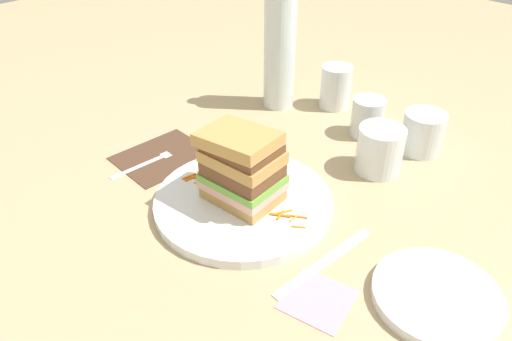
# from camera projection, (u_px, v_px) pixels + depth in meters

# --- Properties ---
(ground_plane) EXTENTS (3.00, 3.00, 0.00)m
(ground_plane) POSITION_uv_depth(u_px,v_px,m) (250.00, 205.00, 0.81)
(ground_plane) COLOR tan
(main_plate) EXTENTS (0.29, 0.29, 0.02)m
(main_plate) POSITION_uv_depth(u_px,v_px,m) (243.00, 202.00, 0.81)
(main_plate) COLOR white
(main_plate) RESTS_ON ground_plane
(sandwich) EXTENTS (0.13, 0.11, 0.13)m
(sandwich) POSITION_uv_depth(u_px,v_px,m) (242.00, 167.00, 0.77)
(sandwich) COLOR tan
(sandwich) RESTS_ON main_plate
(carrot_shred_0) EXTENTS (0.01, 0.03, 0.00)m
(carrot_shred_0) POSITION_uv_depth(u_px,v_px,m) (189.00, 176.00, 0.85)
(carrot_shred_0) COLOR orange
(carrot_shred_0) RESTS_ON main_plate
(carrot_shred_1) EXTENTS (0.02, 0.02, 0.00)m
(carrot_shred_1) POSITION_uv_depth(u_px,v_px,m) (200.00, 183.00, 0.83)
(carrot_shred_1) COLOR orange
(carrot_shred_1) RESTS_ON main_plate
(carrot_shred_2) EXTENTS (0.01, 0.02, 0.00)m
(carrot_shred_2) POSITION_uv_depth(u_px,v_px,m) (198.00, 176.00, 0.85)
(carrot_shred_2) COLOR orange
(carrot_shred_2) RESTS_ON main_plate
(carrot_shred_3) EXTENTS (0.03, 0.01, 0.00)m
(carrot_shred_3) POSITION_uv_depth(u_px,v_px,m) (205.00, 174.00, 0.86)
(carrot_shred_3) COLOR orange
(carrot_shred_3) RESTS_ON main_plate
(carrot_shred_4) EXTENTS (0.02, 0.02, 0.00)m
(carrot_shred_4) POSITION_uv_depth(u_px,v_px,m) (195.00, 177.00, 0.85)
(carrot_shred_4) COLOR orange
(carrot_shred_4) RESTS_ON main_plate
(carrot_shred_5) EXTENTS (0.01, 0.02, 0.00)m
(carrot_shred_5) POSITION_uv_depth(u_px,v_px,m) (191.00, 178.00, 0.84)
(carrot_shred_5) COLOR orange
(carrot_shred_5) RESTS_ON main_plate
(carrot_shred_6) EXTENTS (0.00, 0.02, 0.00)m
(carrot_shred_6) POSITION_uv_depth(u_px,v_px,m) (294.00, 218.00, 0.76)
(carrot_shred_6) COLOR orange
(carrot_shred_6) RESTS_ON main_plate
(carrot_shred_7) EXTENTS (0.02, 0.02, 0.00)m
(carrot_shred_7) POSITION_uv_depth(u_px,v_px,m) (299.00, 227.00, 0.74)
(carrot_shred_7) COLOR orange
(carrot_shred_7) RESTS_ON main_plate
(carrot_shred_8) EXTENTS (0.02, 0.03, 0.00)m
(carrot_shred_8) POSITION_uv_depth(u_px,v_px,m) (284.00, 211.00, 0.77)
(carrot_shred_8) COLOR orange
(carrot_shred_8) RESTS_ON main_plate
(carrot_shred_9) EXTENTS (0.01, 0.02, 0.00)m
(carrot_shred_9) POSITION_uv_depth(u_px,v_px,m) (282.00, 214.00, 0.76)
(carrot_shred_9) COLOR orange
(carrot_shred_9) RESTS_ON main_plate
(carrot_shred_10) EXTENTS (0.03, 0.02, 0.00)m
(carrot_shred_10) POSITION_uv_depth(u_px,v_px,m) (278.00, 216.00, 0.76)
(carrot_shred_10) COLOR orange
(carrot_shred_10) RESTS_ON main_plate
(carrot_shred_11) EXTENTS (0.03, 0.02, 0.00)m
(carrot_shred_11) POSITION_uv_depth(u_px,v_px,m) (297.00, 216.00, 0.76)
(carrot_shred_11) COLOR orange
(carrot_shred_11) RESTS_ON main_plate
(napkin_dark) EXTENTS (0.14, 0.17, 0.00)m
(napkin_dark) POSITION_uv_depth(u_px,v_px,m) (163.00, 156.00, 0.93)
(napkin_dark) COLOR #4C3323
(napkin_dark) RESTS_ON ground_plane
(fork) EXTENTS (0.02, 0.17, 0.00)m
(fork) POSITION_uv_depth(u_px,v_px,m) (152.00, 159.00, 0.92)
(fork) COLOR silver
(fork) RESTS_ON napkin_dark
(knife) EXTENTS (0.02, 0.20, 0.00)m
(knife) POSITION_uv_depth(u_px,v_px,m) (322.00, 264.00, 0.70)
(knife) COLOR silver
(knife) RESTS_ON ground_plane
(juice_glass) EXTENTS (0.08, 0.08, 0.09)m
(juice_glass) POSITION_uv_depth(u_px,v_px,m) (379.00, 152.00, 0.88)
(juice_glass) COLOR white
(juice_glass) RESTS_ON ground_plane
(water_bottle) EXTENTS (0.07, 0.07, 0.31)m
(water_bottle) POSITION_uv_depth(u_px,v_px,m) (280.00, 45.00, 1.04)
(water_bottle) COLOR silver
(water_bottle) RESTS_ON ground_plane
(empty_tumbler_0) EXTENTS (0.08, 0.08, 0.08)m
(empty_tumbler_0) POSITION_uv_depth(u_px,v_px,m) (423.00, 133.00, 0.93)
(empty_tumbler_0) COLOR silver
(empty_tumbler_0) RESTS_ON ground_plane
(empty_tumbler_1) EXTENTS (0.07, 0.07, 0.10)m
(empty_tumbler_1) POSITION_uv_depth(u_px,v_px,m) (336.00, 87.00, 1.08)
(empty_tumbler_1) COLOR silver
(empty_tumbler_1) RESTS_ON ground_plane
(empty_tumbler_2) EXTENTS (0.07, 0.07, 0.08)m
(empty_tumbler_2) POSITION_uv_depth(u_px,v_px,m) (366.00, 117.00, 0.99)
(empty_tumbler_2) COLOR silver
(empty_tumbler_2) RESTS_ON ground_plane
(side_plate) EXTENTS (0.17, 0.17, 0.02)m
(side_plate) POSITION_uv_depth(u_px,v_px,m) (437.00, 296.00, 0.64)
(side_plate) COLOR white
(side_plate) RESTS_ON ground_plane
(napkin_pink) EXTENTS (0.10, 0.10, 0.00)m
(napkin_pink) POSITION_uv_depth(u_px,v_px,m) (318.00, 299.00, 0.65)
(napkin_pink) COLOR pink
(napkin_pink) RESTS_ON ground_plane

